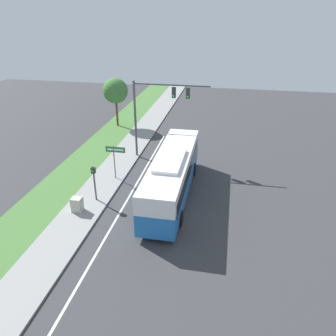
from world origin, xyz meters
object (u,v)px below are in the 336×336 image
at_px(pedestrian_signal, 94,178).
at_px(utility_cabinet, 77,204).
at_px(bus, 172,173).
at_px(signal_gantry, 156,105).
at_px(street_sign, 115,155).

bearing_deg(pedestrian_signal, utility_cabinet, -113.79).
distance_m(bus, pedestrian_signal, 5.58).
xyz_separation_m(bus, utility_cabinet, (-5.96, -3.44, -1.24)).
distance_m(signal_gantry, street_sign, 6.04).
xyz_separation_m(signal_gantry, street_sign, (-2.31, -4.76, -2.93)).
distance_m(bus, signal_gantry, 7.64).
bearing_deg(street_sign, pedestrian_signal, -95.29).
bearing_deg(pedestrian_signal, bus, 19.39).
height_order(bus, signal_gantry, signal_gantry).
xyz_separation_m(pedestrian_signal, street_sign, (0.33, 3.53, 0.23)).
relative_size(signal_gantry, pedestrian_signal, 2.59).
distance_m(bus, street_sign, 5.22).
xyz_separation_m(bus, pedestrian_signal, (-5.26, -1.85, 0.02)).
bearing_deg(pedestrian_signal, signal_gantry, 72.34).
relative_size(street_sign, utility_cabinet, 2.90).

